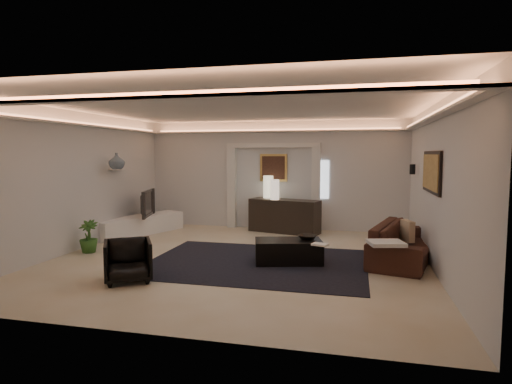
% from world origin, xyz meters
% --- Properties ---
extents(floor, '(7.00, 7.00, 0.00)m').
position_xyz_m(floor, '(0.00, 0.00, 0.00)').
color(floor, beige).
rests_on(floor, ground).
extents(ceiling, '(7.00, 7.00, 0.00)m').
position_xyz_m(ceiling, '(0.00, 0.00, 2.90)').
color(ceiling, white).
rests_on(ceiling, ground).
extents(wall_back, '(7.00, 0.00, 7.00)m').
position_xyz_m(wall_back, '(0.00, 3.50, 1.45)').
color(wall_back, silver).
rests_on(wall_back, ground).
extents(wall_front, '(7.00, 0.00, 7.00)m').
position_xyz_m(wall_front, '(0.00, -3.50, 1.45)').
color(wall_front, silver).
rests_on(wall_front, ground).
extents(wall_left, '(0.00, 7.00, 7.00)m').
position_xyz_m(wall_left, '(-3.50, 0.00, 1.45)').
color(wall_left, silver).
rests_on(wall_left, ground).
extents(wall_right, '(0.00, 7.00, 7.00)m').
position_xyz_m(wall_right, '(3.50, 0.00, 1.45)').
color(wall_right, silver).
rests_on(wall_right, ground).
extents(cove_soffit, '(7.00, 7.00, 0.04)m').
position_xyz_m(cove_soffit, '(0.00, 0.00, 2.62)').
color(cove_soffit, silver).
rests_on(cove_soffit, ceiling).
extents(daylight_slit, '(0.25, 0.03, 1.00)m').
position_xyz_m(daylight_slit, '(1.35, 3.48, 1.35)').
color(daylight_slit, white).
rests_on(daylight_slit, wall_back).
extents(area_rug, '(4.00, 3.00, 0.01)m').
position_xyz_m(area_rug, '(0.40, -0.20, 0.01)').
color(area_rug, black).
rests_on(area_rug, ground).
extents(pilaster_left, '(0.22, 0.20, 2.20)m').
position_xyz_m(pilaster_left, '(-1.15, 3.40, 1.10)').
color(pilaster_left, silver).
rests_on(pilaster_left, ground).
extents(pilaster_right, '(0.22, 0.20, 2.20)m').
position_xyz_m(pilaster_right, '(1.15, 3.40, 1.10)').
color(pilaster_right, silver).
rests_on(pilaster_right, ground).
extents(alcove_header, '(2.52, 0.20, 0.12)m').
position_xyz_m(alcove_header, '(0.00, 3.40, 2.25)').
color(alcove_header, silver).
rests_on(alcove_header, wall_back).
extents(painting_frame, '(0.74, 0.04, 0.74)m').
position_xyz_m(painting_frame, '(0.00, 3.47, 1.65)').
color(painting_frame, tan).
rests_on(painting_frame, wall_back).
extents(painting_canvas, '(0.62, 0.02, 0.62)m').
position_xyz_m(painting_canvas, '(0.00, 3.44, 1.65)').
color(painting_canvas, '#4C2D1E').
rests_on(painting_canvas, wall_back).
extents(art_panel_frame, '(0.04, 1.64, 0.74)m').
position_xyz_m(art_panel_frame, '(3.47, 0.30, 1.70)').
color(art_panel_frame, black).
rests_on(art_panel_frame, wall_right).
extents(art_panel_gold, '(0.02, 1.50, 0.62)m').
position_xyz_m(art_panel_gold, '(3.44, 0.30, 1.70)').
color(art_panel_gold, tan).
rests_on(art_panel_gold, wall_right).
extents(wall_sconce, '(0.12, 0.12, 0.22)m').
position_xyz_m(wall_sconce, '(3.38, 2.20, 1.68)').
color(wall_sconce, black).
rests_on(wall_sconce, wall_right).
extents(wall_niche, '(0.10, 0.55, 0.04)m').
position_xyz_m(wall_niche, '(-3.44, 1.40, 1.65)').
color(wall_niche, silver).
rests_on(wall_niche, wall_left).
extents(console, '(1.90, 1.02, 0.91)m').
position_xyz_m(console, '(0.39, 2.96, 0.40)').
color(console, black).
rests_on(console, ground).
extents(lamp_left, '(0.27, 0.27, 0.59)m').
position_xyz_m(lamp_left, '(-0.10, 3.24, 1.09)').
color(lamp_left, beige).
rests_on(lamp_left, console).
extents(lamp_right, '(0.27, 0.27, 0.51)m').
position_xyz_m(lamp_right, '(0.15, 2.86, 1.09)').
color(lamp_right, beige).
rests_on(lamp_right, console).
extents(media_ledge, '(1.46, 2.52, 0.46)m').
position_xyz_m(media_ledge, '(-3.13, 1.88, 0.23)').
color(media_ledge, white).
rests_on(media_ledge, ground).
extents(tv, '(1.15, 0.44, 0.66)m').
position_xyz_m(tv, '(-3.00, 1.88, 0.78)').
color(tv, black).
rests_on(tv, media_ledge).
extents(figurine, '(0.13, 0.13, 0.33)m').
position_xyz_m(figurine, '(-3.15, 2.27, 0.64)').
color(figurine, black).
rests_on(figurine, media_ledge).
extents(ginger_jar, '(0.47, 0.47, 0.37)m').
position_xyz_m(ginger_jar, '(-3.15, 0.94, 1.86)').
color(ginger_jar, '#344650').
rests_on(ginger_jar, wall_niche).
extents(plant, '(0.45, 0.45, 0.66)m').
position_xyz_m(plant, '(-3.15, -0.18, 0.33)').
color(plant, '#305F20').
rests_on(plant, ground).
extents(sofa, '(2.56, 1.53, 0.70)m').
position_xyz_m(sofa, '(3.08, 0.64, 0.35)').
color(sofa, '#5D2D1C').
rests_on(sofa, ground).
extents(throw_blanket, '(0.65, 0.58, 0.06)m').
position_xyz_m(throw_blanket, '(2.68, -0.50, 0.55)').
color(throw_blanket, white).
rests_on(throw_blanket, sofa).
extents(throw_pillow, '(0.24, 0.41, 0.40)m').
position_xyz_m(throw_pillow, '(3.15, 0.76, 0.55)').
color(throw_pillow, tan).
rests_on(throw_pillow, sofa).
extents(coffee_table, '(1.35, 0.95, 0.45)m').
position_xyz_m(coffee_table, '(0.97, -0.06, 0.20)').
color(coffee_table, black).
rests_on(coffee_table, ground).
extents(bowl, '(0.38, 0.38, 0.08)m').
position_xyz_m(bowl, '(1.31, 0.08, 0.45)').
color(bowl, black).
rests_on(bowl, coffee_table).
extents(magazine, '(0.31, 0.26, 0.03)m').
position_xyz_m(magazine, '(1.58, -0.39, 0.42)').
color(magazine, white).
rests_on(magazine, coffee_table).
extents(armchair, '(0.99, 0.99, 0.66)m').
position_xyz_m(armchair, '(-1.33, -1.76, 0.33)').
color(armchair, '#2D2418').
rests_on(armchair, ground).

